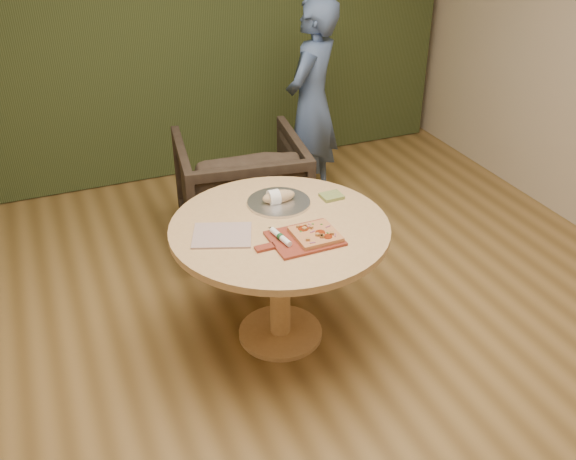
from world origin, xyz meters
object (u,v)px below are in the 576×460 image
(pedestal_table, at_px, (280,247))
(armchair, at_px, (241,185))
(flatbread_pizza, at_px, (315,234))
(serving_tray, at_px, (279,202))
(pizza_paddle, at_px, (303,239))
(person_standing, at_px, (312,104))
(bread_roll, at_px, (277,197))
(cutlery_roll, at_px, (281,237))

(pedestal_table, height_order, armchair, armchair)
(armchair, bearing_deg, flatbread_pizza, 96.19)
(pedestal_table, distance_m, serving_tray, 0.28)
(pizza_paddle, height_order, person_standing, person_standing)
(serving_tray, bearing_deg, bread_roll, 180.00)
(pedestal_table, xyz_separation_m, flatbread_pizza, (0.12, -0.20, 0.17))
(pedestal_table, relative_size, cutlery_roll, 5.92)
(pizza_paddle, distance_m, person_standing, 1.91)
(pizza_paddle, xyz_separation_m, person_standing, (0.83, 1.72, 0.04))
(person_standing, bearing_deg, armchair, -11.77)
(serving_tray, distance_m, armchair, 0.96)
(cutlery_roll, relative_size, bread_roll, 1.03)
(pizza_paddle, distance_m, armchair, 1.36)
(pizza_paddle, relative_size, bread_roll, 2.32)
(flatbread_pizza, height_order, person_standing, person_standing)
(pizza_paddle, height_order, bread_roll, bread_roll)
(pizza_paddle, bearing_deg, person_standing, 63.19)
(cutlery_roll, distance_m, armchair, 1.35)
(pedestal_table, distance_m, cutlery_roll, 0.24)
(pedestal_table, bearing_deg, bread_roll, 71.18)
(serving_tray, bearing_deg, flatbread_pizza, -85.80)
(pedestal_table, relative_size, serving_tray, 3.31)
(pedestal_table, distance_m, flatbread_pizza, 0.29)
(cutlery_roll, relative_size, armchair, 0.23)
(pedestal_table, height_order, bread_roll, bread_roll)
(flatbread_pizza, bearing_deg, armchair, 88.28)
(cutlery_roll, relative_size, person_standing, 0.13)
(cutlery_roll, bearing_deg, flatbread_pizza, -22.54)
(pizza_paddle, distance_m, cutlery_roll, 0.12)
(pedestal_table, bearing_deg, serving_tray, 69.17)
(bread_roll, bearing_deg, armchair, 84.95)
(pizza_paddle, xyz_separation_m, serving_tray, (0.03, 0.41, -0.00))
(pedestal_table, height_order, person_standing, person_standing)
(pedestal_table, relative_size, pizza_paddle, 2.63)
(serving_tray, relative_size, armchair, 0.41)
(serving_tray, height_order, person_standing, person_standing)
(cutlery_roll, bearing_deg, pedestal_table, 60.19)
(flatbread_pizza, relative_size, cutlery_roll, 1.13)
(pizza_paddle, bearing_deg, pedestal_table, 104.24)
(bread_roll, xyz_separation_m, person_standing, (0.81, 1.31, 0.00))
(serving_tray, relative_size, bread_roll, 1.84)
(flatbread_pizza, bearing_deg, serving_tray, 94.20)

